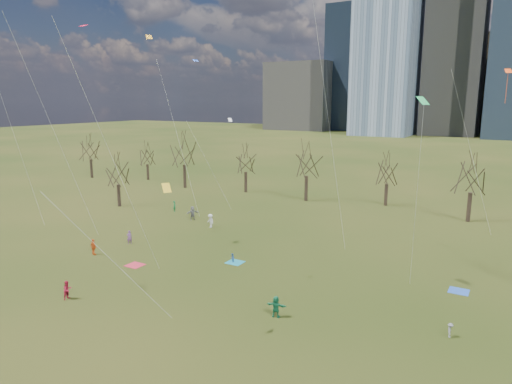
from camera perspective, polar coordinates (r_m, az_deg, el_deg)
The scene contains 16 objects.
ground at distance 37.76m, azimuth -9.48°, elevation -13.65°, with size 500.00×500.00×0.00m, color black.
downtown_skyline at distance 239.13m, azimuth 25.21°, elevation 15.89°, with size 212.50×78.00×118.00m.
bare_tree_row at distance 67.83m, azimuth 10.75°, elevation 2.91°, with size 113.04×29.80×9.50m.
blanket_teal at distance 46.07m, azimuth -2.63°, elevation -8.77°, with size 1.60×1.50×0.03m, color teal.
blanket_navy at distance 43.09m, azimuth 24.01°, elevation -11.25°, with size 1.60×1.50×0.03m, color #254FAE.
blanket_crimson at distance 46.78m, azimuth -14.90°, elevation -8.84°, with size 1.60×1.50×0.03m, color #BE263B.
person_2 at distance 40.79m, azimuth -22.50°, elevation -11.24°, with size 0.76×0.59×1.57m, color #AA1832.
person_3 at distance 35.03m, azimuth 23.10°, elevation -15.61°, with size 0.66×0.38×1.02m, color slate.
person_4 at distance 50.83m, azimuth -19.65°, elevation -6.50°, with size 1.00×0.42×1.70m, color #DA5418.
person_5 at distance 34.96m, azimuth 2.51°, elevation -14.12°, with size 1.53×0.49×1.65m, color #197147.
person_7 at distance 53.42m, azimuth -15.55°, elevation -5.47°, with size 0.57×0.37×1.55m, color #764488.
person_8 at distance 45.90m, azimuth -2.98°, elevation -8.24°, with size 0.46×0.36×0.96m, color #214793.
person_9 at distance 58.33m, azimuth -5.72°, elevation -3.59°, with size 1.12×0.64×1.73m, color silver.
person_11 at distance 62.16m, azimuth -7.93°, elevation -2.63°, with size 1.75×0.56×1.89m, color slate.
person_13 at distance 67.33m, azimuth -10.14°, elevation -1.75°, with size 0.57×0.37×1.56m, color #186C37.
kites_airborne at distance 39.89m, azimuth 7.31°, elevation 9.00°, with size 61.81×37.94×36.34m.
Camera 1 is at (22.21, -26.09, 15.87)m, focal length 32.00 mm.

